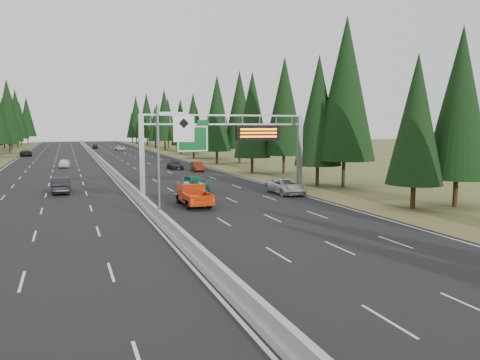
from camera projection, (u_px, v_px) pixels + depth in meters
name	position (u px, v px, depth m)	size (l,w,h in m)	color
road	(102.00, 164.00, 84.06)	(32.00, 260.00, 0.08)	black
shoulder_right	(198.00, 161.00, 90.24)	(3.60, 260.00, 0.06)	olive
median_barrier	(102.00, 162.00, 84.02)	(0.70, 260.00, 0.85)	#9A9A94
sign_gantry	(232.00, 142.00, 44.55)	(16.75, 0.98, 7.80)	slate
hov_sign_pole	(167.00, 156.00, 32.49)	(2.80, 0.50, 8.00)	slate
tree_row_right	(237.00, 112.00, 80.63)	(11.44, 237.68, 18.75)	black
silver_minivan	(286.00, 186.00, 46.44)	(2.50, 5.41, 1.50)	silver
red_pickup	(192.00, 193.00, 39.85)	(2.05, 5.74, 1.87)	black
car_ahead_green	(195.00, 183.00, 49.00)	(1.92, 4.76, 1.62)	#166242
car_ahead_dkred	(197.00, 166.00, 69.78)	(1.49, 4.28, 1.41)	#631F0E
car_ahead_dkgrey	(175.00, 165.00, 73.04)	(1.80, 4.42, 1.28)	black
car_ahead_white	(120.00, 148.00, 127.90)	(2.37, 5.14, 1.43)	silver
car_ahead_far	(95.00, 146.00, 139.39)	(1.67, 4.15, 1.42)	black
car_onc_near	(62.00, 185.00, 46.95)	(1.66, 4.77, 1.57)	black
car_onc_white	(65.00, 163.00, 75.90)	(1.67, 4.16, 1.42)	white
car_onc_far	(26.00, 153.00, 104.90)	(2.45, 5.31, 1.48)	black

